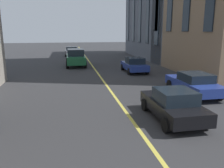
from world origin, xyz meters
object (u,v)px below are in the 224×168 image
Objects in this scene: car_green_far at (76,57)px; car_black_oncoming at (173,104)px; car_blue_near at (194,83)px; car_white_mid at (71,51)px; car_blue_parked_b at (134,65)px.

car_green_far is 1.21× the size of car_black_oncoming.
car_blue_near is 14.84m from car_green_far.
car_blue_near is 25.27m from car_white_mid.
car_black_oncoming is (-11.90, 1.68, 0.00)m from car_blue_parked_b.
car_blue_parked_b is at bearing -160.92° from car_white_mid.
car_blue_parked_b is (-4.97, -5.30, -0.27)m from car_green_far.
car_green_far is (13.23, 6.71, 0.27)m from car_blue_near.
car_black_oncoming is at bearing 139.75° from car_blue_near.
car_blue_parked_b is at bearing 9.62° from car_blue_near.
car_blue_near and car_white_mid have the same top height.
car_white_mid is at bearing 7.89° from car_black_oncoming.
car_white_mid is (24.29, 6.95, 0.00)m from car_blue_near.
car_green_far is 1.07× the size of car_white_mid.
car_blue_parked_b is at bearing -133.14° from car_green_far.
car_black_oncoming is at bearing -172.11° from car_white_mid.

